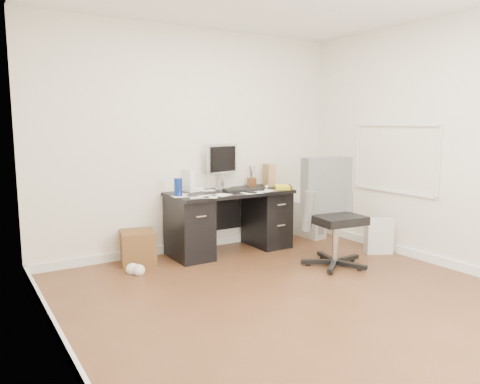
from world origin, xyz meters
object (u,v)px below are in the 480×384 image
Objects in this scene: office_chair at (336,213)px; desk at (230,219)px; lcd_monitor at (222,166)px; wicker_basket at (138,247)px; keyboard at (243,190)px; pc_tower at (309,220)px.

desk is at bearing 127.72° from office_chair.
wicker_basket is at bearing 175.33° from lcd_monitor.
desk is at bearing -104.04° from lcd_monitor.
keyboard is at bearing 123.76° from office_chair.
desk is at bearing 179.37° from pc_tower.
desk reaches higher than wicker_basket.
office_chair is at bearing -58.76° from desk.
desk is 3.14× the size of pc_tower.
office_chair is 2.24m from wicker_basket.
office_chair is at bearing -55.76° from keyboard.
lcd_monitor reaches higher than desk.
lcd_monitor is 0.48× the size of office_chair.
wicker_basket is at bearing 174.33° from desk.
lcd_monitor is 1.20× the size of pc_tower.
pc_tower is at bearing -1.25° from wicker_basket.
keyboard is 1.32× the size of wicker_basket.
lcd_monitor is (0.02, 0.22, 0.64)m from desk.
office_chair is (0.54, -1.05, -0.17)m from keyboard.
desk reaches higher than pc_tower.
pc_tower is (1.17, 0.14, -0.53)m from keyboard.
lcd_monitor reaches higher than wicker_basket.
desk is 0.67m from lcd_monitor.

